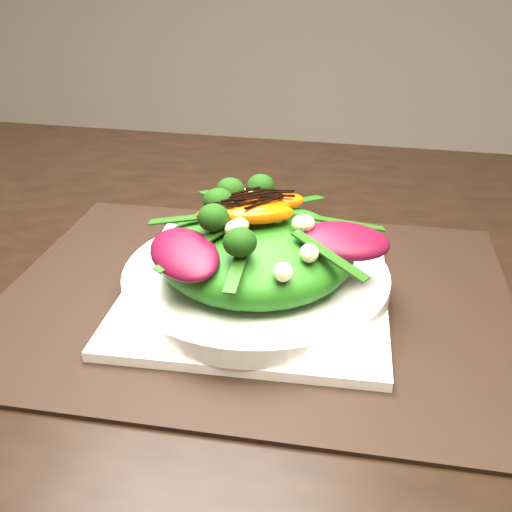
% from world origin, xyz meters
% --- Properties ---
extents(dining_table, '(1.60, 0.90, 0.75)m').
position_xyz_m(dining_table, '(0.00, 0.00, 0.73)').
color(dining_table, black).
rests_on(dining_table, floor).
extents(placemat, '(0.52, 0.40, 0.00)m').
position_xyz_m(placemat, '(-0.14, -0.07, 0.75)').
color(placemat, black).
rests_on(placemat, dining_table).
extents(plate_base, '(0.27, 0.27, 0.01)m').
position_xyz_m(plate_base, '(-0.14, -0.07, 0.76)').
color(plate_base, white).
rests_on(plate_base, placemat).
extents(salad_bowl, '(0.30, 0.30, 0.02)m').
position_xyz_m(salad_bowl, '(-0.14, -0.07, 0.77)').
color(salad_bowl, silver).
rests_on(salad_bowl, plate_base).
extents(lettuce_mound, '(0.21, 0.21, 0.06)m').
position_xyz_m(lettuce_mound, '(-0.14, -0.07, 0.80)').
color(lettuce_mound, '#266A13').
rests_on(lettuce_mound, salad_bowl).
extents(radicchio_leaf, '(0.09, 0.07, 0.02)m').
position_xyz_m(radicchio_leaf, '(-0.06, -0.08, 0.83)').
color(radicchio_leaf, '#450719').
rests_on(radicchio_leaf, lettuce_mound).
extents(orange_segment, '(0.07, 0.05, 0.02)m').
position_xyz_m(orange_segment, '(-0.16, -0.04, 0.84)').
color(orange_segment, '#FF4904').
rests_on(orange_segment, lettuce_mound).
extents(broccoli_floret, '(0.04, 0.04, 0.04)m').
position_xyz_m(broccoli_floret, '(-0.19, -0.05, 0.85)').
color(broccoli_floret, '#113309').
rests_on(broccoli_floret, lettuce_mound).
extents(macadamia_nut, '(0.02, 0.02, 0.02)m').
position_xyz_m(macadamia_nut, '(-0.12, -0.10, 0.84)').
color(macadamia_nut, '#FFE1B3').
rests_on(macadamia_nut, lettuce_mound).
extents(balsamic_drizzle, '(0.04, 0.02, 0.00)m').
position_xyz_m(balsamic_drizzle, '(-0.16, -0.04, 0.85)').
color(balsamic_drizzle, black).
rests_on(balsamic_drizzle, orange_segment).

